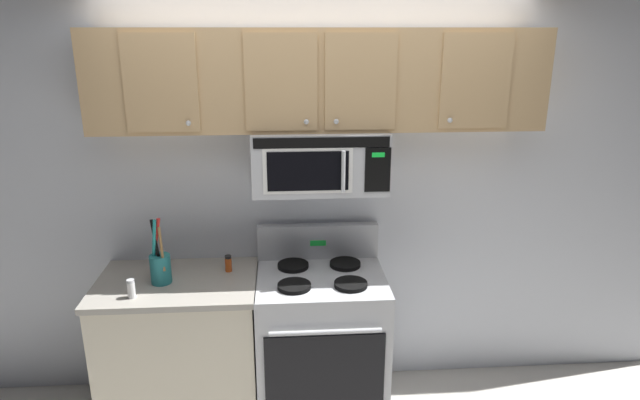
# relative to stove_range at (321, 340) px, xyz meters

# --- Properties ---
(back_wall) EXTENTS (5.20, 0.10, 2.70)m
(back_wall) POSITION_rel_stove_range_xyz_m (0.00, 0.37, 0.88)
(back_wall) COLOR silver
(back_wall) RESTS_ON ground_plane
(stove_range) EXTENTS (0.76, 0.69, 1.12)m
(stove_range) POSITION_rel_stove_range_xyz_m (0.00, 0.00, 0.00)
(stove_range) COLOR #B7BABF
(stove_range) RESTS_ON ground_plane
(over_range_microwave) EXTENTS (0.76, 0.43, 0.35)m
(over_range_microwave) POSITION_rel_stove_range_xyz_m (-0.00, 0.12, 1.11)
(over_range_microwave) COLOR #B7BABF
(upper_cabinets) EXTENTS (2.50, 0.36, 0.55)m
(upper_cabinets) POSITION_rel_stove_range_xyz_m (-0.00, 0.15, 1.56)
(upper_cabinets) COLOR tan
(counter_segment) EXTENTS (0.93, 0.65, 0.90)m
(counter_segment) POSITION_rel_stove_range_xyz_m (-0.84, 0.01, -0.02)
(counter_segment) COLOR beige
(counter_segment) RESTS_ON ground_plane
(utensil_crock_teal) EXTENTS (0.12, 0.12, 0.39)m
(utensil_crock_teal) POSITION_rel_stove_range_xyz_m (-0.92, -0.02, 0.54)
(utensil_crock_teal) COLOR teal
(utensil_crock_teal) RESTS_ON counter_segment
(salt_shaker) EXTENTS (0.04, 0.04, 0.11)m
(salt_shaker) POSITION_rel_stove_range_xyz_m (-1.04, -0.20, 0.48)
(salt_shaker) COLOR white
(salt_shaker) RESTS_ON counter_segment
(spice_jar) EXTENTS (0.04, 0.04, 0.10)m
(spice_jar) POSITION_rel_stove_range_xyz_m (-0.55, 0.11, 0.48)
(spice_jar) COLOR #C64C19
(spice_jar) RESTS_ON counter_segment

